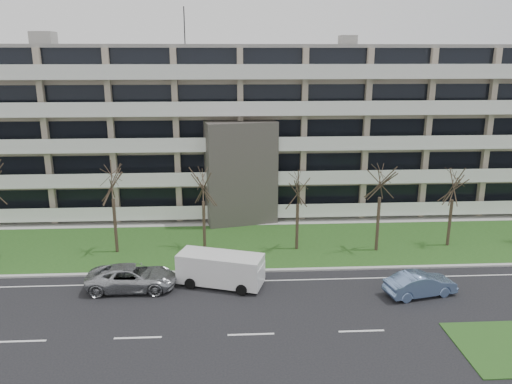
{
  "coord_description": "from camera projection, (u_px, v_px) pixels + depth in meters",
  "views": [
    {
      "loc": [
        -1.05,
        -23.67,
        14.49
      ],
      "look_at": [
        0.83,
        10.0,
        5.14
      ],
      "focal_mm": 35.0,
      "sensor_mm": 36.0,
      "label": 1
    }
  ],
  "objects": [
    {
      "name": "tree_6",
      "position": [
        454.0,
        181.0,
        37.67
      ],
      "size": [
        3.35,
        3.35,
        6.69
      ],
      "color": "#382B21",
      "rests_on": "ground"
    },
    {
      "name": "white_van",
      "position": [
        222.0,
        267.0,
        32.08
      ],
      "size": [
        5.79,
        3.61,
        2.11
      ],
      "rotation": [
        0.0,
        0.0,
        -0.32
      ],
      "color": "white",
      "rests_on": "ground"
    },
    {
      "name": "blue_sedan",
      "position": [
        420.0,
        284.0,
        30.87
      ],
      "size": [
        4.69,
        2.49,
        1.47
      ],
      "primitive_type": "imported",
      "rotation": [
        0.0,
        0.0,
        1.79
      ],
      "color": "#708FC3",
      "rests_on": "ground"
    },
    {
      "name": "tree_3",
      "position": [
        203.0,
        183.0,
        37.25
      ],
      "size": [
        3.36,
        3.36,
        6.71
      ],
      "color": "#382B21",
      "rests_on": "ground"
    },
    {
      "name": "lane_edge_line",
      "position": [
        246.0,
        281.0,
        32.95
      ],
      "size": [
        90.0,
        0.12,
        0.01
      ],
      "primitive_type": "cube",
      "color": "white",
      "rests_on": "ground"
    },
    {
      "name": "grass_verge",
      "position": [
        243.0,
        245.0,
        39.2
      ],
      "size": [
        90.0,
        10.0,
        0.06
      ],
      "primitive_type": "cube",
      "color": "#1E4717",
      "rests_on": "ground"
    },
    {
      "name": "tree_2",
      "position": [
        111.0,
        177.0,
        36.17
      ],
      "size": [
        3.78,
        3.78,
        7.55
      ],
      "color": "#382B21",
      "rests_on": "ground"
    },
    {
      "name": "silver_pickup",
      "position": [
        132.0,
        277.0,
        31.69
      ],
      "size": [
        5.63,
        2.6,
        1.56
      ],
      "primitive_type": "imported",
      "rotation": [
        0.0,
        0.0,
        1.57
      ],
      "color": "#A4A6AB",
      "rests_on": "ground"
    },
    {
      "name": "curb",
      "position": [
        246.0,
        271.0,
        34.38
      ],
      "size": [
        90.0,
        0.35,
        0.12
      ],
      "primitive_type": "cube",
      "color": "#B2B2AD",
      "rests_on": "ground"
    },
    {
      "name": "sidewalk",
      "position": [
        241.0,
        222.0,
        44.48
      ],
      "size": [
        90.0,
        2.0,
        0.08
      ],
      "primitive_type": "cube",
      "color": "#B2B2AD",
      "rests_on": "ground"
    },
    {
      "name": "apartment_building",
      "position": [
        239.0,
        126.0,
        49.02
      ],
      "size": [
        60.5,
        15.1,
        18.75
      ],
      "color": "tan",
      "rests_on": "ground"
    },
    {
      "name": "tree_4",
      "position": [
        298.0,
        186.0,
        37.0
      ],
      "size": [
        3.24,
        3.24,
        6.47
      ],
      "color": "#382B21",
      "rests_on": "ground"
    },
    {
      "name": "tree_5",
      "position": [
        381.0,
        176.0,
        36.51
      ],
      "size": [
        3.79,
        3.79,
        7.57
      ],
      "color": "#382B21",
      "rests_on": "ground"
    },
    {
      "name": "ground",
      "position": [
        251.0,
        334.0,
        26.69
      ],
      "size": [
        160.0,
        160.0,
        0.0
      ],
      "primitive_type": "plane",
      "color": "black",
      "rests_on": "ground"
    }
  ]
}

